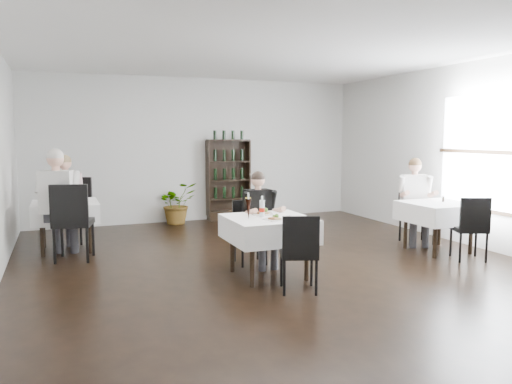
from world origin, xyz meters
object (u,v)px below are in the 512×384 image
Objects in this scene: main_table at (268,229)px; potted_tree at (177,203)px; wine_shelf at (228,180)px; diner_main at (260,211)px.

main_table is 1.21× the size of potted_tree.
potted_tree is at bearing -174.33° from wine_shelf.
potted_tree is (-0.25, 4.20, -0.20)m from main_table.
main_table is 0.54m from diner_main.
wine_shelf reaches higher than main_table.
potted_tree is 0.65× the size of diner_main.
wine_shelf is 1.70× the size of main_table.
wine_shelf reaches higher than potted_tree.
wine_shelf is at bearing 78.22° from main_table.
potted_tree is (-1.15, -0.11, -0.42)m from wine_shelf.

